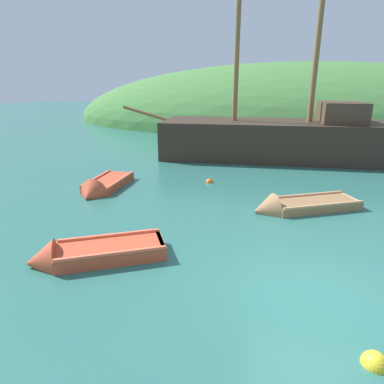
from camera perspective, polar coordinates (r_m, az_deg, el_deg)
ground_plane at (r=7.82m, az=19.37°, el=-16.11°), size 120.00×120.00×0.00m
shore_hill at (r=37.22m, az=16.96°, el=10.81°), size 49.72×22.92×12.35m
sailing_ship at (r=20.34m, az=13.92°, el=7.90°), size 15.50×6.20×11.09m
rowboat_center at (r=8.97m, az=-17.07°, el=-10.28°), size 3.38×2.79×1.07m
rowboat_far at (r=12.34m, az=17.15°, el=-2.51°), size 3.86×3.09×1.14m
rowboat_outer_left at (r=14.41m, az=-14.94°, el=0.67°), size 1.57×3.41×1.16m
buoy_orange at (r=15.04m, az=2.96°, el=1.65°), size 0.33×0.33×0.33m
buoy_yellow at (r=6.67m, az=28.48°, el=-24.23°), size 0.42×0.42×0.42m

